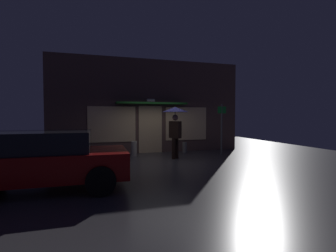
% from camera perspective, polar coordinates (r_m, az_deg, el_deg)
% --- Properties ---
extents(ground_plane, '(18.00, 18.00, 0.00)m').
position_cam_1_polar(ground_plane, '(9.34, -1.32, -8.21)').
color(ground_plane, '#38353A').
extents(building_facade, '(9.04, 1.00, 4.38)m').
position_cam_1_polar(building_facade, '(11.47, -4.37, 4.59)').
color(building_facade, brown).
rests_on(building_facade, ground).
extents(person_with_umbrella, '(1.05, 1.05, 2.08)m').
position_cam_1_polar(person_with_umbrella, '(9.61, 1.71, 1.80)').
color(person_with_umbrella, black).
rests_on(person_with_umbrella, ground).
extents(parked_car, '(3.90, 1.98, 1.35)m').
position_cam_1_polar(parked_car, '(6.36, -27.82, -7.01)').
color(parked_car, maroon).
rests_on(parked_car, ground).
extents(street_sign_post, '(0.40, 0.07, 2.24)m').
position_cam_1_polar(street_sign_post, '(10.87, 12.56, -0.02)').
color(street_sign_post, '#595B60').
rests_on(street_sign_post, ground).
extents(sidewalk_bollard, '(0.24, 0.24, 0.64)m').
position_cam_1_polar(sidewalk_bollard, '(10.44, -8.04, -5.35)').
color(sidewalk_bollard, '#B2A899').
rests_on(sidewalk_bollard, ground).
extents(sidewalk_bollard_2, '(0.21, 0.21, 0.49)m').
position_cam_1_polar(sidewalk_bollard_2, '(11.34, 3.95, -5.10)').
color(sidewalk_bollard_2, slate).
rests_on(sidewalk_bollard_2, ground).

